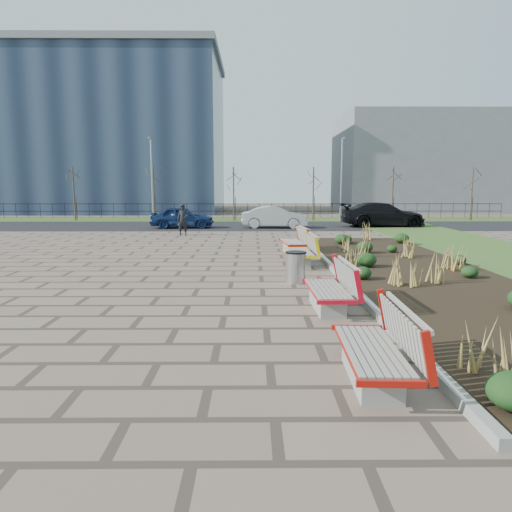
{
  "coord_description": "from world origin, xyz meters",
  "views": [
    {
      "loc": [
        1.41,
        -8.13,
        2.61
      ],
      "look_at": [
        1.5,
        3.0,
        0.9
      ],
      "focal_mm": 32.0,
      "sensor_mm": 36.0,
      "label": 1
    }
  ],
  "objects_px": {
    "pedestrian": "(183,220)",
    "car_black": "(383,215)",
    "litter_bin": "(296,268)",
    "bench_c": "(300,250)",
    "lamp_east": "(341,180)",
    "bench_b": "(327,286)",
    "lamp_west": "(152,180)",
    "car_blue": "(182,217)",
    "bench_d": "(293,240)",
    "bench_a": "(371,345)",
    "car_silver": "(275,217)"
  },
  "relations": [
    {
      "from": "pedestrian",
      "to": "car_black",
      "type": "relative_size",
      "value": 0.31
    },
    {
      "from": "litter_bin",
      "to": "car_black",
      "type": "relative_size",
      "value": 0.16
    },
    {
      "from": "bench_c",
      "to": "lamp_east",
      "type": "distance_m",
      "value": 19.91
    },
    {
      "from": "bench_b",
      "to": "bench_c",
      "type": "height_order",
      "value": "same"
    },
    {
      "from": "bench_c",
      "to": "lamp_west",
      "type": "xyz_separation_m",
      "value": [
        -9.0,
        19.1,
        2.54
      ]
    },
    {
      "from": "bench_b",
      "to": "litter_bin",
      "type": "distance_m",
      "value": 2.78
    },
    {
      "from": "car_blue",
      "to": "lamp_east",
      "type": "bearing_deg",
      "value": -66.24
    },
    {
      "from": "bench_d",
      "to": "lamp_west",
      "type": "relative_size",
      "value": 0.35
    },
    {
      "from": "car_blue",
      "to": "bench_d",
      "type": "bearing_deg",
      "value": -154.12
    },
    {
      "from": "lamp_west",
      "to": "car_black",
      "type": "bearing_deg",
      "value": -16.44
    },
    {
      "from": "bench_a",
      "to": "car_blue",
      "type": "xyz_separation_m",
      "value": [
        -5.98,
        22.75,
        0.19
      ]
    },
    {
      "from": "bench_d",
      "to": "litter_bin",
      "type": "relative_size",
      "value": 2.52
    },
    {
      "from": "car_blue",
      "to": "car_silver",
      "type": "bearing_deg",
      "value": -92.78
    },
    {
      "from": "bench_a",
      "to": "lamp_west",
      "type": "distance_m",
      "value": 29.81
    },
    {
      "from": "car_silver",
      "to": "lamp_east",
      "type": "xyz_separation_m",
      "value": [
        5.17,
        5.53,
        2.34
      ]
    },
    {
      "from": "bench_b",
      "to": "pedestrian",
      "type": "distance_m",
      "value": 15.85
    },
    {
      "from": "bench_a",
      "to": "lamp_east",
      "type": "relative_size",
      "value": 0.35
    },
    {
      "from": "car_blue",
      "to": "lamp_east",
      "type": "relative_size",
      "value": 0.65
    },
    {
      "from": "pedestrian",
      "to": "car_silver",
      "type": "distance_m",
      "value": 6.65
    },
    {
      "from": "bench_d",
      "to": "car_silver",
      "type": "distance_m",
      "value": 10.85
    },
    {
      "from": "bench_a",
      "to": "pedestrian",
      "type": "height_order",
      "value": "pedestrian"
    },
    {
      "from": "pedestrian",
      "to": "car_blue",
      "type": "distance_m",
      "value": 4.25
    },
    {
      "from": "bench_a",
      "to": "bench_c",
      "type": "bearing_deg",
      "value": 92.17
    },
    {
      "from": "bench_a",
      "to": "lamp_west",
      "type": "xyz_separation_m",
      "value": [
        -9.0,
        28.3,
        2.54
      ]
    },
    {
      "from": "car_silver",
      "to": "lamp_west",
      "type": "height_order",
      "value": "lamp_west"
    },
    {
      "from": "bench_b",
      "to": "car_blue",
      "type": "bearing_deg",
      "value": 105.92
    },
    {
      "from": "bench_b",
      "to": "pedestrian",
      "type": "relative_size",
      "value": 1.26
    },
    {
      "from": "lamp_west",
      "to": "car_silver",
      "type": "bearing_deg",
      "value": -32.05
    },
    {
      "from": "car_black",
      "to": "bench_b",
      "type": "bearing_deg",
      "value": 158.4
    },
    {
      "from": "bench_b",
      "to": "bench_c",
      "type": "bearing_deg",
      "value": 88.54
    },
    {
      "from": "bench_d",
      "to": "lamp_east",
      "type": "height_order",
      "value": "lamp_east"
    },
    {
      "from": "lamp_east",
      "to": "lamp_west",
      "type": "bearing_deg",
      "value": 180.0
    },
    {
      "from": "bench_b",
      "to": "bench_c",
      "type": "xyz_separation_m",
      "value": [
        0.0,
        5.58,
        0.0
      ]
    },
    {
      "from": "car_blue",
      "to": "lamp_east",
      "type": "xyz_separation_m",
      "value": [
        10.98,
        5.56,
        2.35
      ]
    },
    {
      "from": "bench_a",
      "to": "litter_bin",
      "type": "height_order",
      "value": "bench_a"
    },
    {
      "from": "bench_c",
      "to": "pedestrian",
      "type": "relative_size",
      "value": 1.26
    },
    {
      "from": "bench_d",
      "to": "car_silver",
      "type": "xyz_separation_m",
      "value": [
        -0.17,
        10.85,
        0.2
      ]
    },
    {
      "from": "bench_c",
      "to": "car_black",
      "type": "height_order",
      "value": "car_black"
    },
    {
      "from": "car_black",
      "to": "lamp_west",
      "type": "xyz_separation_m",
      "value": [
        -15.84,
        4.68,
        2.24
      ]
    },
    {
      "from": "bench_d",
      "to": "pedestrian",
      "type": "bearing_deg",
      "value": 122.57
    },
    {
      "from": "car_blue",
      "to": "car_black",
      "type": "relative_size",
      "value": 0.73
    },
    {
      "from": "bench_b",
      "to": "lamp_east",
      "type": "bearing_deg",
      "value": 77.09
    },
    {
      "from": "bench_d",
      "to": "car_black",
      "type": "bearing_deg",
      "value": 53.58
    },
    {
      "from": "litter_bin",
      "to": "lamp_east",
      "type": "relative_size",
      "value": 0.14
    },
    {
      "from": "car_silver",
      "to": "car_black",
      "type": "relative_size",
      "value": 0.77
    },
    {
      "from": "car_silver",
      "to": "lamp_west",
      "type": "distance_m",
      "value": 10.67
    },
    {
      "from": "bench_a",
      "to": "bench_c",
      "type": "xyz_separation_m",
      "value": [
        0.0,
        9.2,
        0.0
      ]
    },
    {
      "from": "bench_c",
      "to": "car_black",
      "type": "relative_size",
      "value": 0.39
    },
    {
      "from": "bench_b",
      "to": "lamp_east",
      "type": "height_order",
      "value": "lamp_east"
    },
    {
      "from": "car_black",
      "to": "car_silver",
      "type": "bearing_deg",
      "value": 94.19
    }
  ]
}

